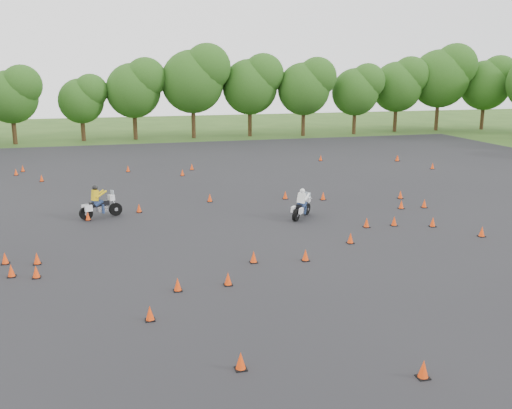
# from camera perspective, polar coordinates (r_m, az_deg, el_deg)

# --- Properties ---
(ground) EXTENTS (140.00, 140.00, 0.00)m
(ground) POSITION_cam_1_polar(r_m,az_deg,el_deg) (23.42, 2.53, -5.08)
(ground) COLOR #2D5119
(ground) RESTS_ON ground
(asphalt_pad) EXTENTS (62.00, 62.00, 0.00)m
(asphalt_pad) POSITION_cam_1_polar(r_m,az_deg,el_deg) (28.95, -1.02, -1.40)
(asphalt_pad) COLOR black
(asphalt_pad) RESTS_ON ground
(treeline) EXTENTS (87.42, 32.33, 10.72)m
(treeline) POSITION_cam_1_polar(r_m,az_deg,el_deg) (56.67, -5.26, 10.60)
(treeline) COLOR #244D16
(treeline) RESTS_ON ground
(traffic_cones) EXTENTS (36.61, 33.41, 0.45)m
(traffic_cones) POSITION_cam_1_polar(r_m,az_deg,el_deg) (28.65, -0.94, -1.10)
(traffic_cones) COLOR #F33E0A
(traffic_cones) RESTS_ON asphalt_pad
(rider_yellow) EXTENTS (2.31, 1.40, 1.71)m
(rider_yellow) POSITION_cam_1_polar(r_m,az_deg,el_deg) (29.91, -15.28, 0.29)
(rider_yellow) COLOR gold
(rider_yellow) RESTS_ON ground
(rider_white) EXTENTS (1.81, 1.93, 1.56)m
(rider_white) POSITION_cam_1_polar(r_m,az_deg,el_deg) (28.98, 4.54, 0.17)
(rider_white) COLOR white
(rider_white) RESTS_ON ground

